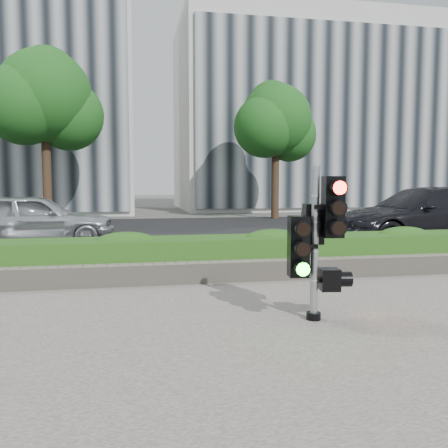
# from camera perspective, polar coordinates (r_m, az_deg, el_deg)

# --- Properties ---
(ground) EXTENTS (120.00, 120.00, 0.00)m
(ground) POSITION_cam_1_polar(r_m,az_deg,el_deg) (6.27, -0.72, -10.83)
(ground) COLOR #51514C
(ground) RESTS_ON ground
(sidewalk) EXTENTS (16.00, 11.00, 0.03)m
(sidewalk) POSITION_cam_1_polar(r_m,az_deg,el_deg) (3.97, 6.07, -20.29)
(sidewalk) COLOR #9E9389
(sidewalk) RESTS_ON ground
(road) EXTENTS (60.00, 13.00, 0.02)m
(road) POSITION_cam_1_polar(r_m,az_deg,el_deg) (16.06, -7.02, -1.09)
(road) COLOR black
(road) RESTS_ON ground
(curb) EXTENTS (60.00, 0.25, 0.12)m
(curb) POSITION_cam_1_polar(r_m,az_deg,el_deg) (9.29, -4.16, -5.23)
(curb) COLOR gray
(curb) RESTS_ON ground
(stone_wall) EXTENTS (12.00, 0.32, 0.34)m
(stone_wall) POSITION_cam_1_polar(r_m,az_deg,el_deg) (8.05, -3.12, -5.81)
(stone_wall) COLOR gray
(stone_wall) RESTS_ON sidewalk
(hedge) EXTENTS (12.00, 1.00, 0.68)m
(hedge) POSITION_cam_1_polar(r_m,az_deg,el_deg) (8.65, -3.71, -3.90)
(hedge) COLOR #4C8F2C
(hedge) RESTS_ON sidewalk
(building_right) EXTENTS (18.00, 10.00, 12.00)m
(building_right) POSITION_cam_1_polar(r_m,az_deg,el_deg) (33.48, 10.59, 12.31)
(building_right) COLOR #B7B7B2
(building_right) RESTS_ON ground
(tree_left) EXTENTS (4.61, 4.03, 7.34)m
(tree_left) POSITION_cam_1_polar(r_m,az_deg,el_deg) (21.05, -20.81, 13.82)
(tree_left) COLOR black
(tree_left) RESTS_ON ground
(tree_right) EXTENTS (4.10, 3.58, 6.53)m
(tree_right) POSITION_cam_1_polar(r_m,az_deg,el_deg) (22.63, 6.16, 12.03)
(tree_right) COLOR black
(tree_right) RESTS_ON ground
(traffic_signal) EXTENTS (0.67, 0.52, 1.88)m
(traffic_signal) POSITION_cam_1_polar(r_m,az_deg,el_deg) (5.88, 11.05, -1.34)
(traffic_signal) COLOR black
(traffic_signal) RESTS_ON sidewalk
(car_silver) EXTENTS (4.26, 1.97, 1.41)m
(car_silver) POSITION_cam_1_polar(r_m,az_deg,el_deg) (13.72, -21.82, 0.55)
(car_silver) COLOR silver
(car_silver) RESTS_ON road
(car_dark) EXTENTS (5.56, 2.61, 1.57)m
(car_dark) POSITION_cam_1_polar(r_m,az_deg,el_deg) (13.95, 22.88, 0.91)
(car_dark) COLOR black
(car_dark) RESTS_ON road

